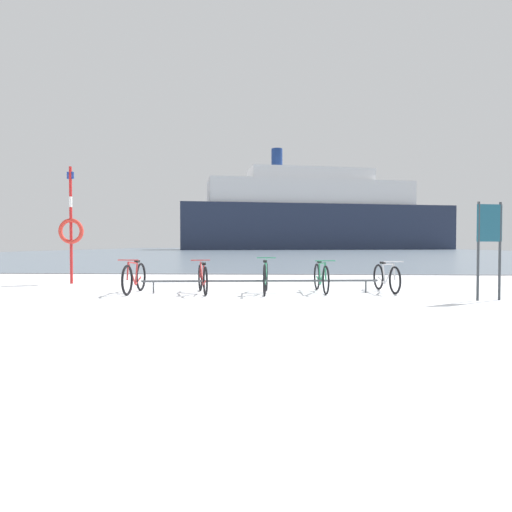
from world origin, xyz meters
name	(u,v)px	position (x,y,z in m)	size (l,w,h in m)	color
ground	(279,253)	(0.00, 53.90, -0.04)	(80.00, 132.00, 0.08)	white
bike_rack	(261,281)	(-0.52, 3.76, 0.27)	(5.49, 0.57, 0.31)	#4C5156
bicycle_0	(134,278)	(-3.45, 3.57, 0.36)	(0.46, 1.67, 0.80)	black
bicycle_1	(203,278)	(-1.86, 3.62, 0.35)	(0.61, 1.66, 0.76)	black
bicycle_2	(266,277)	(-0.40, 3.64, 0.37)	(0.46, 1.73, 0.82)	black
bicycle_3	(321,277)	(0.90, 4.00, 0.35)	(0.46, 1.75, 0.77)	black
bicycle_4	(386,278)	(2.46, 4.14, 0.34)	(0.46, 1.65, 0.75)	black
info_sign	(489,234)	(4.14, 2.64, 1.35)	(0.54, 0.17, 1.99)	#33383D
rescue_post	(71,228)	(-6.05, 5.87, 1.59)	(0.74, 0.11, 3.35)	red
ferry_ship	(314,216)	(7.66, 88.43, 7.12)	(59.10, 25.13, 21.24)	#232D47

